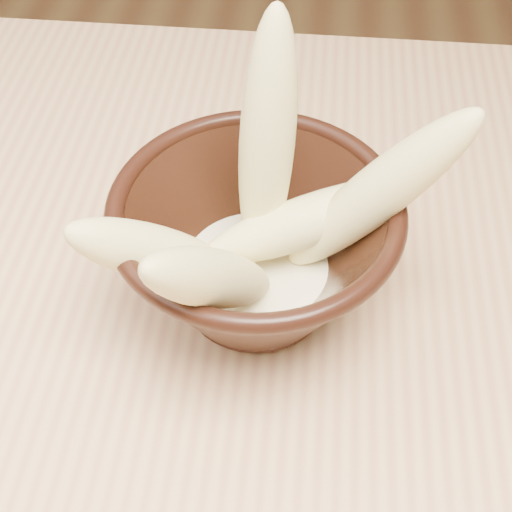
% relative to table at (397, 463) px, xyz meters
% --- Properties ---
extents(table, '(1.20, 0.80, 0.75)m').
position_rel_table_xyz_m(table, '(0.00, 0.00, 0.00)').
color(table, '#DEAF7A').
rests_on(table, ground).
extents(bowl, '(0.18, 0.18, 0.10)m').
position_rel_table_xyz_m(bowl, '(-0.10, 0.07, 0.13)').
color(bowl, black).
rests_on(bowl, table).
extents(milk_puddle, '(0.10, 0.10, 0.01)m').
position_rel_table_xyz_m(milk_puddle, '(-0.10, 0.07, 0.11)').
color(milk_puddle, beige).
rests_on(milk_puddle, bowl).
extents(banana_upright, '(0.04, 0.07, 0.17)m').
position_rel_table_xyz_m(banana_upright, '(-0.10, 0.10, 0.19)').
color(banana_upright, '#EBDA8A').
rests_on(banana_upright, bowl).
extents(banana_left, '(0.11, 0.09, 0.11)m').
position_rel_table_xyz_m(banana_left, '(-0.16, 0.04, 0.16)').
color(banana_left, '#EBDA8A').
rests_on(banana_left, bowl).
extents(banana_right, '(0.12, 0.04, 0.15)m').
position_rel_table_xyz_m(banana_right, '(-0.04, 0.08, 0.18)').
color(banana_right, '#EBDA8A').
rests_on(banana_right, bowl).
extents(banana_across, '(0.15, 0.07, 0.07)m').
position_rel_table_xyz_m(banana_across, '(-0.07, 0.08, 0.15)').
color(banana_across, '#EBDA8A').
rests_on(banana_across, bowl).
extents(banana_front, '(0.09, 0.12, 0.13)m').
position_rel_table_xyz_m(banana_front, '(-0.12, 0.02, 0.17)').
color(banana_front, '#EBDA8A').
rests_on(banana_front, bowl).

